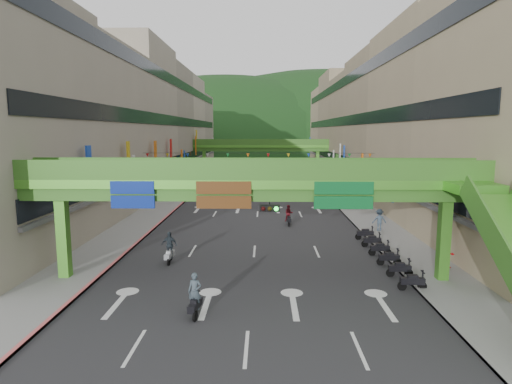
{
  "coord_description": "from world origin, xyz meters",
  "views": [
    {
      "loc": [
        0.7,
        -18.03,
        8.64
      ],
      "look_at": [
        0.0,
        18.0,
        3.5
      ],
      "focal_mm": 30.0,
      "sensor_mm": 36.0,
      "label": 1
    }
  ],
  "objects_px": {
    "scooter_rider_near": "(195,296)",
    "scooter_rider_mid": "(289,215)",
    "overpass_near": "(268,194)",
    "car_yellow": "(266,177)",
    "car_silver": "(240,194)",
    "pedestrian_red": "(448,258)"
  },
  "relations": [
    {
      "from": "car_yellow",
      "to": "scooter_rider_mid",
      "type": "bearing_deg",
      "value": -86.3
    },
    {
      "from": "overpass_near",
      "to": "car_yellow",
      "type": "relative_size",
      "value": 7.8
    },
    {
      "from": "overpass_near",
      "to": "pedestrian_red",
      "type": "bearing_deg",
      "value": 13.08
    },
    {
      "from": "car_silver",
      "to": "car_yellow",
      "type": "relative_size",
      "value": 1.23
    },
    {
      "from": "car_yellow",
      "to": "pedestrian_red",
      "type": "distance_m",
      "value": 51.01
    },
    {
      "from": "overpass_near",
      "to": "scooter_rider_mid",
      "type": "height_order",
      "value": "overpass_near"
    },
    {
      "from": "car_silver",
      "to": "pedestrian_red",
      "type": "xyz_separation_m",
      "value": [
        14.62,
        -27.33,
        0.08
      ]
    },
    {
      "from": "scooter_rider_mid",
      "to": "car_yellow",
      "type": "distance_m",
      "value": 37.07
    },
    {
      "from": "scooter_rider_near",
      "to": "overpass_near",
      "type": "bearing_deg",
      "value": 51.64
    },
    {
      "from": "car_yellow",
      "to": "overpass_near",
      "type": "bearing_deg",
      "value": -89.39
    },
    {
      "from": "overpass_near",
      "to": "pedestrian_red",
      "type": "distance_m",
      "value": 12.38
    },
    {
      "from": "scooter_rider_near",
      "to": "car_yellow",
      "type": "xyz_separation_m",
      "value": [
        3.62,
        56.78,
        -0.38
      ]
    },
    {
      "from": "scooter_rider_near",
      "to": "pedestrian_red",
      "type": "distance_m",
      "value": 16.31
    },
    {
      "from": "scooter_rider_mid",
      "to": "car_yellow",
      "type": "bearing_deg",
      "value": 92.92
    },
    {
      "from": "overpass_near",
      "to": "scooter_rider_mid",
      "type": "xyz_separation_m",
      "value": [
        2.05,
        15.38,
        -4.24
      ]
    },
    {
      "from": "scooter_rider_mid",
      "to": "pedestrian_red",
      "type": "distance_m",
      "value": 15.75
    },
    {
      "from": "car_yellow",
      "to": "scooter_rider_near",
      "type": "bearing_deg",
      "value": -92.87
    },
    {
      "from": "scooter_rider_near",
      "to": "scooter_rider_mid",
      "type": "distance_m",
      "value": 20.52
    },
    {
      "from": "pedestrian_red",
      "to": "car_silver",
      "type": "bearing_deg",
      "value": 104.53
    },
    {
      "from": "scooter_rider_near",
      "to": "car_silver",
      "type": "xyz_separation_m",
      "value": [
        0.11,
        34.33,
        -0.26
      ]
    },
    {
      "from": "scooter_rider_near",
      "to": "car_silver",
      "type": "relative_size",
      "value": 0.48
    },
    {
      "from": "car_silver",
      "to": "car_yellow",
      "type": "distance_m",
      "value": 22.72
    }
  ]
}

